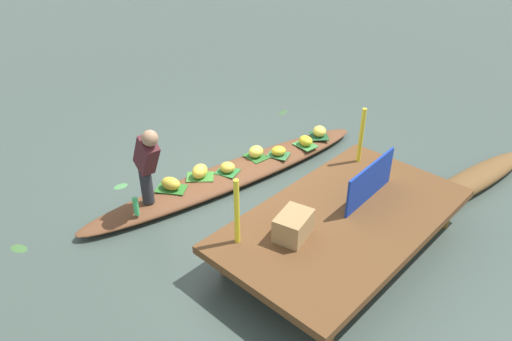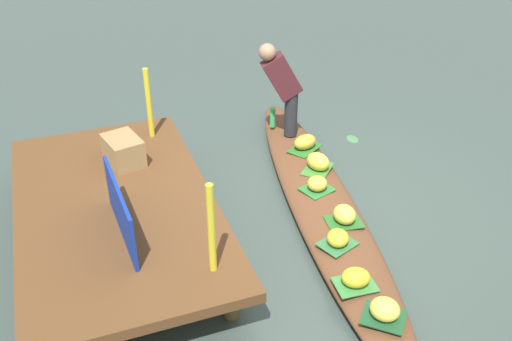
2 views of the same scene
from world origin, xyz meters
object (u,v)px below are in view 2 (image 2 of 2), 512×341
object	(u,v)px
banana_bunch_5	(305,142)
market_banner	(120,210)
banana_bunch_1	(317,183)
water_bottle	(273,117)
banana_bunch_2	(318,162)
produce_crate	(123,151)
banana_bunch_6	(356,277)
banana_bunch_4	(338,238)
banana_bunch_0	(345,214)
vendor_boat	(321,203)
vendor_person	(282,84)
banana_bunch_3	(385,309)

from	to	relation	value
banana_bunch_5	market_banner	xyz separation A→B (m)	(-1.30, 2.33, 0.46)
banana_bunch_1	water_bottle	world-z (taller)	water_bottle
banana_bunch_2	produce_crate	size ratio (longest dim) A/B	0.63
banana_bunch_6	produce_crate	bearing A→B (deg)	35.09
produce_crate	banana_bunch_4	bearing A→B (deg)	-135.08
banana_bunch_0	banana_bunch_4	bearing A→B (deg)	142.07
banana_bunch_0	vendor_boat	bearing A→B (deg)	0.46
banana_bunch_6	water_bottle	xyz separation A→B (m)	(2.96, -0.43, 0.04)
banana_bunch_0	vendor_person	bearing A→B (deg)	-3.24
banana_bunch_4	produce_crate	bearing A→B (deg)	44.92
vendor_person	produce_crate	world-z (taller)	vendor_person
banana_bunch_2	water_bottle	distance (m)	1.16
banana_bunch_1	produce_crate	world-z (taller)	produce_crate
banana_bunch_1	vendor_person	world-z (taller)	vendor_person
banana_bunch_5	vendor_person	distance (m)	0.74
banana_bunch_5	produce_crate	distance (m)	2.15
vendor_boat	produce_crate	distance (m)	2.13
banana_bunch_3	banana_bunch_6	distance (m)	0.41
banana_bunch_3	water_bottle	bearing A→B (deg)	-6.71
banana_bunch_0	banana_bunch_1	distance (m)	0.61
banana_bunch_6	water_bottle	world-z (taller)	water_bottle
banana_bunch_0	banana_bunch_1	size ratio (longest dim) A/B	1.11
banana_bunch_5	water_bottle	distance (m)	0.69
banana_bunch_0	banana_bunch_4	size ratio (longest dim) A/B	1.06
vendor_boat	banana_bunch_4	distance (m)	0.82
vendor_person	produce_crate	xyz separation A→B (m)	(-0.51, 1.98, -0.24)
banana_bunch_3	banana_bunch_4	size ratio (longest dim) A/B	1.04
banana_bunch_0	banana_bunch_3	size ratio (longest dim) A/B	1.02
banana_bunch_4	banana_bunch_6	size ratio (longest dim) A/B	0.94
banana_bunch_0	banana_bunch_6	distance (m)	0.89
vendor_boat	banana_bunch_0	distance (m)	0.53
vendor_boat	vendor_person	bearing A→B (deg)	4.94
banana_bunch_3	vendor_boat	bearing A→B (deg)	-9.72
banana_bunch_3	market_banner	xyz separation A→B (m)	(1.39, 1.78, 0.46)
banana_bunch_0	water_bottle	xyz separation A→B (m)	(2.13, -0.10, 0.03)
banana_bunch_1	produce_crate	bearing A→B (deg)	67.77
banana_bunch_1	banana_bunch_4	xyz separation A→B (m)	(-0.89, 0.22, -0.01)
vendor_boat	banana_bunch_6	bearing A→B (deg)	175.51
banana_bunch_0	banana_bunch_6	bearing A→B (deg)	158.08
banana_bunch_1	market_banner	size ratio (longest dim) A/B	0.21
banana_bunch_3	water_bottle	size ratio (longest dim) A/B	0.93
banana_bunch_2	banana_bunch_6	xyz separation A→B (m)	(-1.80, 0.51, -0.02)
produce_crate	banana_bunch_5	bearing A→B (deg)	-87.52
banana_bunch_2	banana_bunch_0	bearing A→B (deg)	169.49
banana_bunch_1	produce_crate	size ratio (longest dim) A/B	0.50
vendor_boat	market_banner	distance (m)	2.20
banana_bunch_6	produce_crate	world-z (taller)	produce_crate
banana_bunch_1	banana_bunch_6	distance (m)	1.47
banana_bunch_3	water_bottle	xyz separation A→B (m)	(3.37, -0.40, 0.04)
banana_bunch_4	produce_crate	xyz separation A→B (m)	(1.65, 1.65, 0.37)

